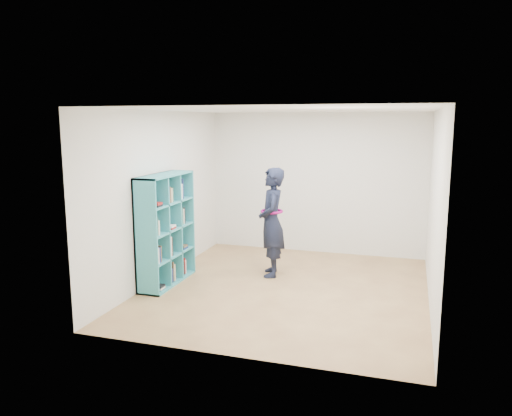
% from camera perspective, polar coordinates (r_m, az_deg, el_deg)
% --- Properties ---
extents(floor, '(4.50, 4.50, 0.00)m').
position_cam_1_polar(floor, '(7.47, 3.46, -9.21)').
color(floor, olive).
rests_on(floor, ground).
extents(ceiling, '(4.50, 4.50, 0.00)m').
position_cam_1_polar(ceiling, '(7.06, 3.68, 11.15)').
color(ceiling, white).
rests_on(ceiling, wall_back).
extents(wall_left, '(0.02, 4.50, 2.60)m').
position_cam_1_polar(wall_left, '(7.86, -10.73, 1.37)').
color(wall_left, silver).
rests_on(wall_left, floor).
extents(wall_right, '(0.02, 4.50, 2.60)m').
position_cam_1_polar(wall_right, '(6.96, 19.76, -0.15)').
color(wall_right, silver).
rests_on(wall_right, floor).
extents(wall_back, '(4.00, 0.02, 2.60)m').
position_cam_1_polar(wall_back, '(9.33, 6.86, 2.80)').
color(wall_back, silver).
rests_on(wall_back, floor).
extents(wall_front, '(4.00, 0.02, 2.60)m').
position_cam_1_polar(wall_front, '(5.04, -2.55, -3.27)').
color(wall_front, silver).
rests_on(wall_front, floor).
extents(bookshelf, '(0.37, 1.25, 1.67)m').
position_cam_1_polar(bookshelf, '(7.65, -10.46, -2.53)').
color(bookshelf, teal).
rests_on(bookshelf, floor).
extents(person, '(0.58, 0.72, 1.73)m').
position_cam_1_polar(person, '(7.89, 1.80, -1.62)').
color(person, black).
rests_on(person, floor).
extents(smartphone, '(0.04, 0.10, 0.13)m').
position_cam_1_polar(smartphone, '(7.96, 0.72, -0.68)').
color(smartphone, silver).
rests_on(smartphone, person).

